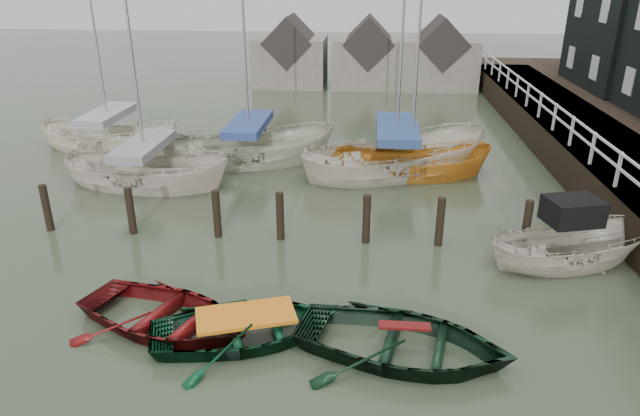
# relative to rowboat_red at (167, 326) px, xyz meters

# --- Properties ---
(ground) EXTENTS (120.00, 120.00, 0.00)m
(ground) POSITION_rel_rowboat_red_xyz_m (2.99, 1.46, 0.00)
(ground) COLOR #303924
(ground) RESTS_ON ground
(pier) EXTENTS (3.04, 32.00, 2.70)m
(pier) POSITION_rel_rowboat_red_xyz_m (12.46, 11.46, 0.71)
(pier) COLOR black
(pier) RESTS_ON ground
(mooring_pilings) EXTENTS (13.72, 0.22, 1.80)m
(mooring_pilings) POSITION_rel_rowboat_red_xyz_m (1.87, 4.46, 0.50)
(mooring_pilings) COLOR black
(mooring_pilings) RESTS_ON ground
(far_sheds) EXTENTS (14.00, 4.08, 4.39)m
(far_sheds) POSITION_rel_rowboat_red_xyz_m (3.82, 27.46, 1.86)
(far_sheds) COLOR #665B51
(far_sheds) RESTS_ON ground
(rowboat_red) EXTENTS (4.73, 4.05, 0.83)m
(rowboat_red) POSITION_rel_rowboat_red_xyz_m (0.00, 0.00, 0.00)
(rowboat_red) COLOR #580C0C
(rowboat_red) RESTS_ON ground
(rowboat_green) EXTENTS (4.51, 3.82, 0.80)m
(rowboat_green) POSITION_rel_rowboat_red_xyz_m (1.80, -0.25, 0.00)
(rowboat_green) COLOR black
(rowboat_green) RESTS_ON ground
(rowboat_dkgreen) EXTENTS (4.83, 3.90, 0.88)m
(rowboat_dkgreen) POSITION_rel_rowboat_red_xyz_m (4.99, -0.54, 0.00)
(rowboat_dkgreen) COLOR black
(rowboat_dkgreen) RESTS_ON ground
(motorboat) EXTENTS (4.59, 2.70, 2.57)m
(motorboat) POSITION_rel_rowboat_red_xyz_m (9.37, 3.63, 0.10)
(motorboat) COLOR #C0B4A4
(motorboat) RESTS_ON ground
(sailboat_a) EXTENTS (6.43, 3.14, 10.16)m
(sailboat_a) POSITION_rel_rowboat_red_xyz_m (-3.53, 8.34, 0.06)
(sailboat_a) COLOR beige
(sailboat_a) RESTS_ON ground
(sailboat_b) EXTENTS (7.09, 4.13, 11.16)m
(sailboat_b) POSITION_rel_rowboat_red_xyz_m (-0.46, 11.20, 0.06)
(sailboat_b) COLOR #BAB59E
(sailboat_b) RESTS_ON ground
(sailboat_c) EXTENTS (5.89, 2.50, 9.93)m
(sailboat_c) POSITION_rel_rowboat_red_xyz_m (5.74, 10.22, 0.01)
(sailboat_c) COLOR #C77C25
(sailboat_c) RESTS_ON ground
(sailboat_d) EXTENTS (7.88, 5.59, 13.16)m
(sailboat_d) POSITION_rel_rowboat_red_xyz_m (5.19, 10.44, 0.06)
(sailboat_d) COLOR beige
(sailboat_d) RESTS_ON ground
(sailboat_e) EXTENTS (6.86, 3.80, 10.40)m
(sailboat_e) POSITION_rel_rowboat_red_xyz_m (-6.63, 12.39, 0.06)
(sailboat_e) COLOR beige
(sailboat_e) RESTS_ON ground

